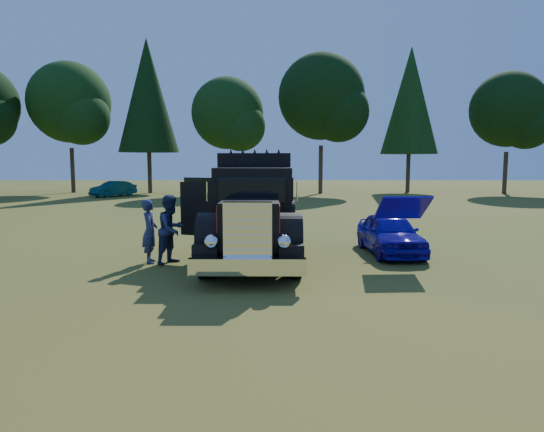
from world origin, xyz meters
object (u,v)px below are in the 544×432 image
at_px(spectator_near, 150,231).
at_px(diamond_t_truck, 254,215).
at_px(spectator_far, 171,229).
at_px(hotrod_coupe, 390,233).
at_px(distant_teal_car, 113,189).

bearing_deg(spectator_near, diamond_t_truck, -94.66).
xyz_separation_m(diamond_t_truck, spectator_far, (-2.22, -0.39, -0.34)).
bearing_deg(spectator_near, hotrod_coupe, -90.28).
bearing_deg(distant_teal_car, spectator_far, -35.74).
relative_size(diamond_t_truck, hotrod_coupe, 1.78).
distance_m(hotrod_coupe, spectator_far, 6.44).
bearing_deg(diamond_t_truck, distant_teal_car, 116.08).
xyz_separation_m(diamond_t_truck, hotrod_coupe, (4.06, 1.02, -0.66)).
bearing_deg(distant_teal_car, spectator_near, -36.89).
xyz_separation_m(spectator_near, spectator_far, (0.60, -0.06, 0.06)).
bearing_deg(hotrod_coupe, distant_teal_car, 124.23).
bearing_deg(distant_teal_car, diamond_t_truck, -31.18).
bearing_deg(spectator_far, diamond_t_truck, -49.92).
distance_m(diamond_t_truck, distant_teal_car, 27.73).
bearing_deg(hotrod_coupe, diamond_t_truck, -165.94).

